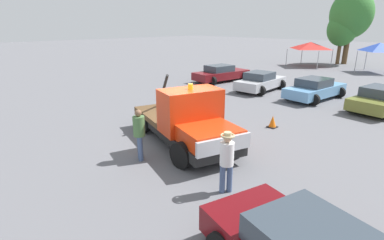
% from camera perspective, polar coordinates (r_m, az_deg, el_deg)
% --- Properties ---
extents(ground_plane, '(160.00, 160.00, 0.00)m').
position_cam_1_polar(ground_plane, '(12.00, -1.67, -4.25)').
color(ground_plane, slate).
extents(tow_truck, '(6.13, 3.62, 2.51)m').
position_cam_1_polar(tow_truck, '(11.37, -0.91, -0.37)').
color(tow_truck, black).
rests_on(tow_truck, ground).
extents(person_near_truck, '(0.40, 0.40, 1.79)m').
position_cam_1_polar(person_near_truck, '(8.24, 6.64, -7.12)').
color(person_near_truck, '#475B84').
rests_on(person_near_truck, ground).
extents(person_at_hood, '(0.40, 0.40, 1.80)m').
position_cam_1_polar(person_at_hood, '(10.32, -10.03, -2.12)').
color(person_at_hood, '#475B84').
rests_on(person_at_hood, ground).
extents(parked_car_maroon, '(2.77, 5.01, 1.34)m').
position_cam_1_polar(parked_car_maroon, '(24.76, 5.53, 8.81)').
color(parked_car_maroon, maroon).
rests_on(parked_car_maroon, ground).
extents(parked_car_silver, '(2.56, 4.38, 1.34)m').
position_cam_1_polar(parked_car_silver, '(21.67, 12.90, 7.14)').
color(parked_car_silver, '#B7B7BC').
rests_on(parked_car_silver, ground).
extents(parked_car_skyblue, '(2.62, 4.71, 1.34)m').
position_cam_1_polar(parked_car_skyblue, '(20.22, 22.35, 5.50)').
color(parked_car_skyblue, '#669ED1').
rests_on(parked_car_skyblue, ground).
extents(parked_car_olive, '(2.83, 4.74, 1.34)m').
position_cam_1_polar(parked_car_olive, '(19.07, 32.52, 3.34)').
color(parked_car_olive, olive).
rests_on(parked_car_olive, ground).
extents(canopy_tent_red, '(3.59, 3.59, 2.62)m').
position_cam_1_polar(canopy_tent_red, '(35.96, 21.66, 13.05)').
color(canopy_tent_red, '#9E9EA3').
rests_on(canopy_tent_red, ground).
extents(canopy_tent_blue, '(2.91, 2.91, 2.82)m').
position_cam_1_polar(canopy_tent_blue, '(34.11, 32.16, 11.69)').
color(canopy_tent_blue, '#9E9EA3').
rests_on(canopy_tent_blue, ground).
extents(tree_left, '(3.25, 3.25, 5.81)m').
position_cam_1_polar(tree_left, '(39.49, 26.69, 15.17)').
color(tree_left, brown).
rests_on(tree_left, ground).
extents(tree_center, '(4.59, 4.59, 8.19)m').
position_cam_1_polar(tree_center, '(39.83, 28.07, 17.31)').
color(tree_center, brown).
rests_on(tree_center, ground).
extents(traffic_cone, '(0.40, 0.40, 0.55)m').
position_cam_1_polar(traffic_cone, '(14.10, 15.10, -0.37)').
color(traffic_cone, black).
rests_on(traffic_cone, ground).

